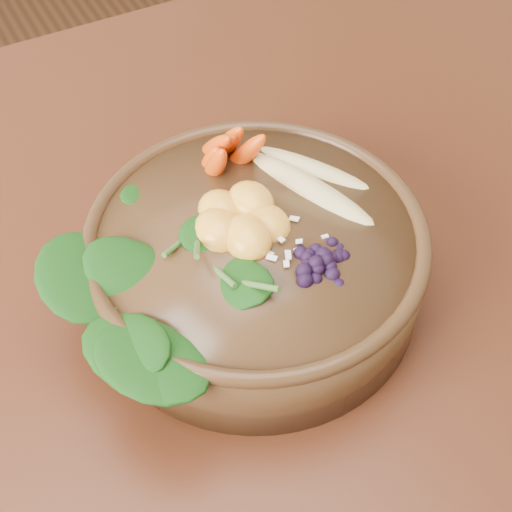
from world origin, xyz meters
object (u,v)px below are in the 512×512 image
Objects in this scene: banana_halves at (312,166)px; dining_table at (66,355)px; kale_heap at (164,212)px; mandarin_cluster at (241,208)px; carrot_cluster at (224,126)px; stoneware_bowl at (256,263)px; blueberry_pile at (318,249)px.

dining_table is at bearing 147.87° from banana_halves.
mandarin_cluster is (0.06, -0.02, -0.01)m from kale_heap.
banana_halves is at bearing -66.94° from carrot_cluster.
stoneware_bowl is at bearing -177.26° from banana_halves.
banana_halves is 0.11m from blueberry_pile.
banana_halves is at bearing 13.16° from mandarin_cluster.
mandarin_cluster is (-0.01, 0.02, 0.06)m from stoneware_bowl.
carrot_cluster is at bearing 33.42° from kale_heap.
carrot_cluster is 0.87× the size of mandarin_cluster.
blueberry_pile is (0.03, -0.08, 0.00)m from mandarin_cluster.
kale_heap is 2.07× the size of mandarin_cluster.
kale_heap reaches higher than blueberry_pile.
kale_heap is 0.11m from carrot_cluster.
blueberry_pile is (0.01, -0.16, -0.02)m from carrot_cluster.
blueberry_pile is at bearing -64.23° from stoneware_bowl.
carrot_cluster is (0.09, 0.06, 0.02)m from kale_heap.
carrot_cluster is at bearing 93.36° from blueberry_pile.
carrot_cluster is 0.60× the size of blueberry_pile.
kale_heap is 0.14m from blueberry_pile.
mandarin_cluster is at bearing 106.56° from stoneware_bowl.
mandarin_cluster reaches higher than dining_table.
blueberry_pile is at bearing -66.36° from mandarin_cluster.
carrot_cluster reaches higher than blueberry_pile.
stoneware_bowl is at bearing -23.82° from dining_table.
blueberry_pile is (0.21, -0.14, 0.20)m from dining_table.
carrot_cluster is at bearing 113.06° from banana_halves.
mandarin_cluster reaches higher than stoneware_bowl.
stoneware_bowl is 3.15× the size of mandarin_cluster.
kale_heap is 0.07m from mandarin_cluster.
kale_heap is 1.14× the size of banana_halves.
banana_halves reaches higher than stoneware_bowl.
stoneware_bowl is 1.53× the size of kale_heap.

